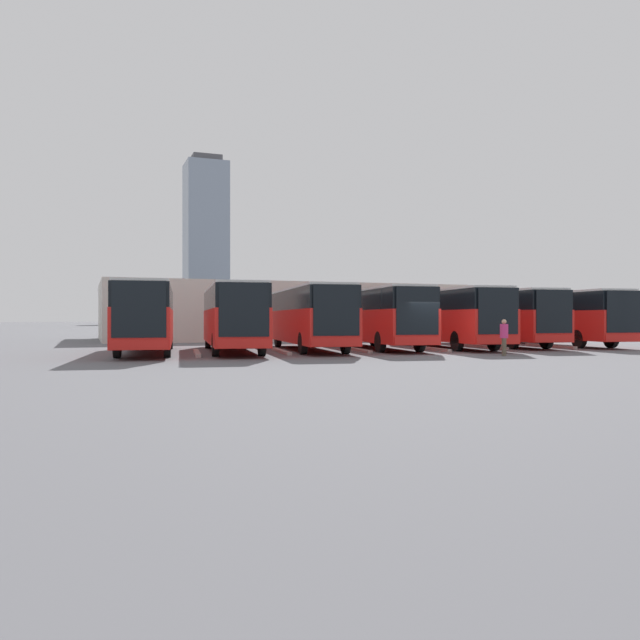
{
  "coord_description": "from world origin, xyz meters",
  "views": [
    {
      "loc": [
        15.46,
        25.87,
        1.72
      ],
      "look_at": [
        3.39,
        -6.22,
        1.63
      ],
      "focal_mm": 35.0,
      "sensor_mm": 36.0,
      "label": 1
    }
  ],
  "objects_px": {
    "bus_4": "(308,316)",
    "bus_0": "(556,316)",
    "bus_6": "(147,315)",
    "bus_5": "(232,316)",
    "bus_3": "(377,316)",
    "bus_1": "(496,316)",
    "pedestrian": "(504,336)",
    "bus_2": "(445,316)"
  },
  "relations": [
    {
      "from": "bus_4",
      "to": "bus_0",
      "type": "bearing_deg",
      "value": -171.57
    },
    {
      "from": "bus_6",
      "to": "bus_5",
      "type": "bearing_deg",
      "value": -176.27
    },
    {
      "from": "bus_3",
      "to": "bus_5",
      "type": "height_order",
      "value": "same"
    },
    {
      "from": "bus_1",
      "to": "bus_4",
      "type": "bearing_deg",
      "value": 11.03
    },
    {
      "from": "bus_3",
      "to": "bus_5",
      "type": "xyz_separation_m",
      "value": [
        8.41,
        0.33,
        0.0
      ]
    },
    {
      "from": "bus_0",
      "to": "bus_6",
      "type": "relative_size",
      "value": 1.0
    },
    {
      "from": "bus_1",
      "to": "bus_6",
      "type": "xyz_separation_m",
      "value": [
        21.04,
        0.48,
        0.0
      ]
    },
    {
      "from": "bus_5",
      "to": "bus_0",
      "type": "bearing_deg",
      "value": -171.4
    },
    {
      "from": "bus_0",
      "to": "bus_6",
      "type": "distance_m",
      "value": 25.24
    },
    {
      "from": "bus_0",
      "to": "bus_1",
      "type": "distance_m",
      "value": 4.24
    },
    {
      "from": "bus_1",
      "to": "bus_3",
      "type": "xyz_separation_m",
      "value": [
        8.41,
        0.46,
        0.0
      ]
    },
    {
      "from": "bus_3",
      "to": "bus_5",
      "type": "relative_size",
      "value": 1.0
    },
    {
      "from": "bus_3",
      "to": "pedestrian",
      "type": "height_order",
      "value": "bus_3"
    },
    {
      "from": "pedestrian",
      "to": "bus_2",
      "type": "bearing_deg",
      "value": 18.54
    },
    {
      "from": "bus_3",
      "to": "bus_6",
      "type": "distance_m",
      "value": 12.62
    },
    {
      "from": "bus_0",
      "to": "bus_4",
      "type": "distance_m",
      "value": 16.83
    },
    {
      "from": "bus_0",
      "to": "pedestrian",
      "type": "relative_size",
      "value": 7.56
    },
    {
      "from": "bus_4",
      "to": "bus_6",
      "type": "height_order",
      "value": "same"
    },
    {
      "from": "bus_0",
      "to": "bus_2",
      "type": "relative_size",
      "value": 1.0
    },
    {
      "from": "bus_4",
      "to": "bus_6",
      "type": "distance_m",
      "value": 8.42
    },
    {
      "from": "bus_1",
      "to": "pedestrian",
      "type": "relative_size",
      "value": 7.56
    },
    {
      "from": "bus_4",
      "to": "pedestrian",
      "type": "bearing_deg",
      "value": 138.44
    },
    {
      "from": "bus_2",
      "to": "bus_4",
      "type": "bearing_deg",
      "value": 6.35
    },
    {
      "from": "bus_1",
      "to": "bus_3",
      "type": "distance_m",
      "value": 8.43
    },
    {
      "from": "bus_2",
      "to": "bus_4",
      "type": "xyz_separation_m",
      "value": [
        8.41,
        -0.23,
        0.0
      ]
    },
    {
      "from": "bus_1",
      "to": "bus_4",
      "type": "relative_size",
      "value": 1.0
    },
    {
      "from": "bus_0",
      "to": "bus_4",
      "type": "bearing_deg",
      "value": 8.43
    },
    {
      "from": "bus_5",
      "to": "bus_6",
      "type": "distance_m",
      "value": 4.22
    },
    {
      "from": "bus_4",
      "to": "bus_6",
      "type": "xyz_separation_m",
      "value": [
        8.41,
        -0.21,
        0.0
      ]
    },
    {
      "from": "bus_6",
      "to": "bus_1",
      "type": "bearing_deg",
      "value": -170.77
    },
    {
      "from": "bus_3",
      "to": "bus_6",
      "type": "bearing_deg",
      "value": 8.02
    },
    {
      "from": "bus_2",
      "to": "bus_5",
      "type": "xyz_separation_m",
      "value": [
        12.62,
        -0.13,
        0.0
      ]
    },
    {
      "from": "bus_3",
      "to": "bus_6",
      "type": "relative_size",
      "value": 1.0
    },
    {
      "from": "bus_4",
      "to": "pedestrian",
      "type": "height_order",
      "value": "bus_4"
    },
    {
      "from": "bus_6",
      "to": "bus_4",
      "type": "bearing_deg",
      "value": -173.48
    },
    {
      "from": "bus_0",
      "to": "bus_2",
      "type": "height_order",
      "value": "same"
    },
    {
      "from": "bus_0",
      "to": "bus_5",
      "type": "bearing_deg",
      "value": 8.6
    },
    {
      "from": "bus_4",
      "to": "bus_2",
      "type": "bearing_deg",
      "value": -173.65
    },
    {
      "from": "bus_5",
      "to": "bus_6",
      "type": "relative_size",
      "value": 1.0
    },
    {
      "from": "bus_0",
      "to": "bus_4",
      "type": "height_order",
      "value": "same"
    },
    {
      "from": "bus_3",
      "to": "bus_6",
      "type": "xyz_separation_m",
      "value": [
        12.62,
        0.02,
        0.0
      ]
    },
    {
      "from": "bus_1",
      "to": "pedestrian",
      "type": "distance_m",
      "value": 10.45
    }
  ]
}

